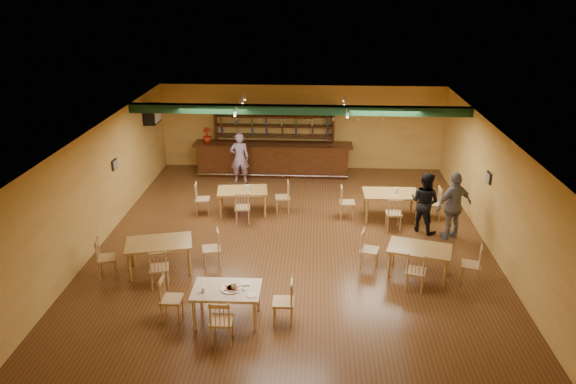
# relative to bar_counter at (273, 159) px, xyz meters

# --- Properties ---
(floor) EXTENTS (12.00, 12.00, 0.00)m
(floor) POSITION_rel_bar_counter_xyz_m (0.95, -5.15, -0.56)
(floor) COLOR #543018
(floor) RESTS_ON ground
(ceiling_beam) EXTENTS (10.00, 0.30, 0.25)m
(ceiling_beam) POSITION_rel_bar_counter_xyz_m (0.95, -2.35, 2.31)
(ceiling_beam) COLOR black
(ceiling_beam) RESTS_ON ceiling
(track_rail_left) EXTENTS (0.05, 2.50, 0.05)m
(track_rail_left) POSITION_rel_bar_counter_xyz_m (-0.85, -1.75, 2.38)
(track_rail_left) COLOR silver
(track_rail_left) RESTS_ON ceiling
(track_rail_right) EXTENTS (0.05, 2.50, 0.05)m
(track_rail_right) POSITION_rel_bar_counter_xyz_m (2.35, -1.75, 2.38)
(track_rail_right) COLOR silver
(track_rail_right) RESTS_ON ceiling
(ac_unit) EXTENTS (0.34, 0.70, 0.48)m
(ac_unit) POSITION_rel_bar_counter_xyz_m (-3.85, -0.95, 1.79)
(ac_unit) COLOR silver
(ac_unit) RESTS_ON wall_left
(picture_left) EXTENTS (0.04, 0.34, 0.28)m
(picture_left) POSITION_rel_bar_counter_xyz_m (-4.02, -4.15, 1.14)
(picture_left) COLOR black
(picture_left) RESTS_ON wall_left
(picture_right) EXTENTS (0.04, 0.34, 0.28)m
(picture_right) POSITION_rel_bar_counter_xyz_m (5.92, -4.65, 1.14)
(picture_right) COLOR black
(picture_right) RESTS_ON wall_right
(bar_counter) EXTENTS (5.47, 0.85, 1.13)m
(bar_counter) POSITION_rel_bar_counter_xyz_m (0.00, 0.00, 0.00)
(bar_counter) COLOR #33170A
(bar_counter) RESTS_ON ground
(back_bar_hutch) EXTENTS (4.23, 0.40, 2.28)m
(back_bar_hutch) POSITION_rel_bar_counter_xyz_m (0.00, 0.63, 0.57)
(back_bar_hutch) COLOR #33170A
(back_bar_hutch) RESTS_ON ground
(poinsettia) EXTENTS (0.38, 0.38, 0.53)m
(poinsettia) POSITION_rel_bar_counter_xyz_m (-2.29, 0.00, 0.83)
(poinsettia) COLOR #AE2610
(poinsettia) RESTS_ON bar_counter
(dining_table_a) EXTENTS (1.53, 1.03, 0.72)m
(dining_table_a) POSITION_rel_bar_counter_xyz_m (-0.63, -3.36, -0.20)
(dining_table_a) COLOR olive
(dining_table_a) RESTS_ON ground
(dining_table_b) EXTENTS (1.57, 0.96, 0.77)m
(dining_table_b) POSITION_rel_bar_counter_xyz_m (3.64, -3.51, -0.18)
(dining_table_b) COLOR olive
(dining_table_b) RESTS_ON ground
(dining_table_c) EXTENTS (1.67, 1.24, 0.75)m
(dining_table_c) POSITION_rel_bar_counter_xyz_m (-2.12, -6.85, -0.19)
(dining_table_c) COLOR olive
(dining_table_c) RESTS_ON ground
(dining_table_d) EXTENTS (1.58, 1.19, 0.70)m
(dining_table_d) POSITION_rel_bar_counter_xyz_m (3.91, -6.71, -0.21)
(dining_table_d) COLOR olive
(dining_table_d) RESTS_ON ground
(near_table) EXTENTS (1.36, 0.88, 0.72)m
(near_table) POSITION_rel_bar_counter_xyz_m (-0.23, -8.74, -0.20)
(near_table) COLOR #CFAE8B
(near_table) RESTS_ON ground
(pizza_tray) EXTENTS (0.43, 0.43, 0.01)m
(pizza_tray) POSITION_rel_bar_counter_xyz_m (-0.13, -8.74, 0.17)
(pizza_tray) COLOR silver
(pizza_tray) RESTS_ON near_table
(parmesan_shaker) EXTENTS (0.07, 0.07, 0.11)m
(parmesan_shaker) POSITION_rel_bar_counter_xyz_m (-0.66, -8.89, 0.21)
(parmesan_shaker) COLOR #EAE5C6
(parmesan_shaker) RESTS_ON near_table
(napkin_stack) EXTENTS (0.22, 0.18, 0.03)m
(napkin_stack) POSITION_rel_bar_counter_xyz_m (0.11, -8.55, 0.17)
(napkin_stack) COLOR white
(napkin_stack) RESTS_ON near_table
(pizza_server) EXTENTS (0.30, 0.28, 0.00)m
(pizza_server) POSITION_rel_bar_counter_xyz_m (0.01, -8.69, 0.18)
(pizza_server) COLOR silver
(pizza_server) RESTS_ON pizza_tray
(side_plate) EXTENTS (0.22, 0.22, 0.01)m
(side_plate) POSITION_rel_bar_counter_xyz_m (0.30, -8.93, 0.16)
(side_plate) COLOR white
(side_plate) RESTS_ON near_table
(patron_bar) EXTENTS (0.68, 0.50, 1.72)m
(patron_bar) POSITION_rel_bar_counter_xyz_m (-1.05, -0.83, 0.30)
(patron_bar) COLOR purple
(patron_bar) RESTS_ON ground
(patron_right_a) EXTENTS (1.04, 1.01, 1.68)m
(patron_right_a) POSITION_rel_bar_counter_xyz_m (4.44, -4.31, 0.28)
(patron_right_a) COLOR black
(patron_right_a) RESTS_ON ground
(patron_right_b) EXTENTS (1.16, 0.87, 1.84)m
(patron_right_b) POSITION_rel_bar_counter_xyz_m (5.11, -4.71, 0.35)
(patron_right_b) COLOR gray
(patron_right_b) RESTS_ON ground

